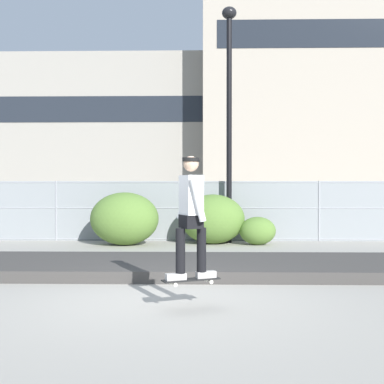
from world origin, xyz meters
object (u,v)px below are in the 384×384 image
Objects in this scene: skateboard at (191,280)px; shrub_right at (258,231)px; parked_car_near at (89,210)px; shrub_center at (213,219)px; skater at (191,210)px; street_lamp at (229,97)px; parked_car_mid at (269,210)px; shrub_left at (125,219)px.

skateboard is 0.78× the size of shrub_right.
skateboard is at bearing -103.00° from shrub_right.
parked_car_near is at bearing 109.62° from skateboard.
shrub_center reaches higher than skateboard.
skater is 0.24× the size of street_lamp.
shrub_center is (4.41, -3.29, -0.11)m from parked_car_near.
skater reaches higher than parked_car_mid.
parked_car_near is at bearing 117.00° from shrub_left.
shrub_right is at bearing -102.53° from parked_car_mid.
shrub_left is 1.87× the size of shrub_right.
shrub_center is at bearing -36.68° from parked_car_near.
skateboard is at bearing 0.00° from skater.
skater is at bearing -96.68° from street_lamp.
street_lamp is 4.87m from parked_car_mid.
skateboard is 0.43× the size of shrub_center.
skateboard is at bearing -102.85° from parked_car_mid.
street_lamp is 4.78m from shrub_left.
skater reaches higher than parked_car_near.
parked_car_mid is (2.54, 11.13, -0.52)m from skater.
street_lamp is at bearing 142.49° from shrub_right.
shrub_center is at bearing 8.83° from shrub_left.
skater is 7.81m from shrub_right.
shrub_center is (-2.08, -3.32, -0.11)m from parked_car_mid.
shrub_right is at bearing -31.82° from parked_car_near.
shrub_right is (5.70, -3.54, -0.43)m from parked_car_near.
parked_car_mid is 4.24× the size of shrub_right.
street_lamp is at bearing 83.32° from skateboard.
skater reaches higher than shrub_left.
parked_car_near is (-4.91, 2.93, -3.53)m from street_lamp.
street_lamp is at bearing 83.32° from skater.
shrub_left reaches higher than skateboard.
skateboard is 11.42m from parked_car_mid.
skateboard is 0.96m from skater.
shrub_left is 1.04× the size of shrub_center.
shrub_left reaches higher than shrub_center.
street_lamp is 1.58× the size of parked_car_near.
skater is at bearing 0.00° from skateboard.
parked_car_mid reaches higher than shrub_right.
parked_car_near is 6.49m from parked_car_mid.
parked_car_near reaches higher than skateboard.
shrub_center reaches higher than shrub_right.
street_lamp is (0.96, 8.16, 3.01)m from skater.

